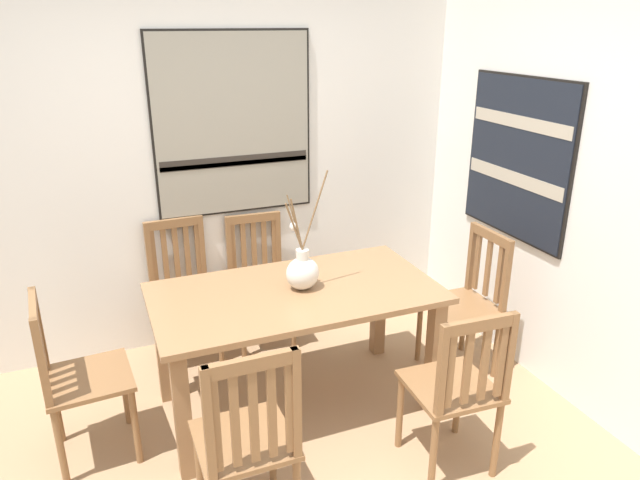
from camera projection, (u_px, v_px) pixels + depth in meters
wall_back at (205, 153)px, 3.95m from camera, size 6.40×0.12×2.70m
wall_side at (640, 196)px, 2.99m from camera, size 0.12×6.40×2.70m
dining_table at (296, 310)px, 3.34m from camera, size 1.61×0.87×0.76m
centerpiece_vase at (302, 270)px, 3.27m from camera, size 0.25×0.16×0.68m
chair_0 at (182, 286)px, 3.96m from camera, size 0.44×0.44×0.95m
chair_1 at (457, 387)px, 2.88m from camera, size 0.44×0.44×0.95m
chair_2 at (259, 276)px, 4.14m from camera, size 0.44×0.44×0.91m
chair_3 at (248, 439)px, 2.49m from camera, size 0.42×0.42×0.99m
chair_4 at (468, 300)px, 3.77m from camera, size 0.42×0.42×0.95m
chair_5 at (75, 375)px, 2.97m from camera, size 0.45×0.45×0.94m
painting_on_back_wall at (233, 125)px, 3.89m from camera, size 1.08×0.05×1.21m
painting_on_side_wall at (518, 158)px, 3.70m from camera, size 0.05×0.94×1.02m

